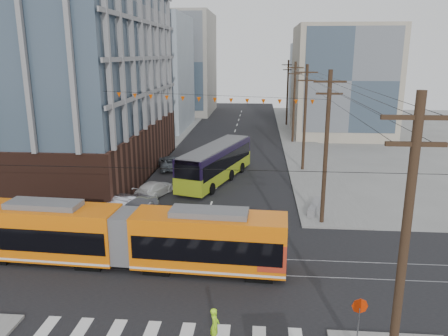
{
  "coord_description": "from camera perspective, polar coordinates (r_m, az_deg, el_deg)",
  "views": [
    {
      "loc": [
        3.8,
        -19.22,
        12.03
      ],
      "look_at": [
        1.39,
        10.61,
        4.16
      ],
      "focal_mm": 35.0,
      "sensor_mm": 36.0,
      "label": 1
    }
  ],
  "objects": [
    {
      "name": "bg_bldg_ne_far",
      "position": [
        88.51,
        14.11,
        11.04
      ],
      "size": [
        16.0,
        16.0,
        14.0
      ],
      "primitive_type": "cube",
      "color": "#8C99A5",
      "rests_on": "ground"
    },
    {
      "name": "streetcar",
      "position": [
        26.12,
        -12.67,
        -8.77
      ],
      "size": [
        18.52,
        3.62,
        3.55
      ],
      "primitive_type": null,
      "rotation": [
        0.0,
        0.0,
        -0.06
      ],
      "color": "orange",
      "rests_on": "ground"
    },
    {
      "name": "ground",
      "position": [
        22.99,
        -5.84,
        -16.89
      ],
      "size": [
        160.0,
        160.0,
        0.0
      ],
      "primitive_type": "plane",
      "color": "slate"
    },
    {
      "name": "bg_bldg_nw_near",
      "position": [
        74.26,
        -11.91,
        12.09
      ],
      "size": [
        18.0,
        16.0,
        18.0
      ],
      "primitive_type": "cube",
      "color": "#8C99A5",
      "rests_on": "ground"
    },
    {
      "name": "bg_bldg_nw_far",
      "position": [
        92.97,
        -6.6,
        13.39
      ],
      "size": [
        16.0,
        18.0,
        20.0
      ],
      "primitive_type": "cube",
      "color": "gray",
      "rests_on": "ground"
    },
    {
      "name": "bg_bldg_ne_near",
      "position": [
        68.44,
        15.16,
        10.86
      ],
      "size": [
        14.0,
        14.0,
        16.0
      ],
      "primitive_type": "cube",
      "color": "gray",
      "rests_on": "ground"
    },
    {
      "name": "stop_sign",
      "position": [
        20.0,
        17.11,
        -19.1
      ],
      "size": [
        0.72,
        0.72,
        2.21
      ],
      "primitive_type": null,
      "rotation": [
        0.0,
        0.0,
        0.08
      ],
      "color": "#BE2400",
      "rests_on": "ground"
    },
    {
      "name": "utility_pole_near",
      "position": [
        15.48,
        22.27,
        -11.39
      ],
      "size": [
        0.3,
        0.3,
        11.0
      ],
      "primitive_type": "cylinder",
      "color": "black",
      "rests_on": "ground"
    },
    {
      "name": "city_bus",
      "position": [
        42.23,
        -1.04,
        0.69
      ],
      "size": [
        6.33,
        12.82,
        3.56
      ],
      "primitive_type": null,
      "rotation": [
        0.0,
        0.0,
        -0.3
      ],
      "color": "black",
      "rests_on": "ground"
    },
    {
      "name": "parked_car_silver",
      "position": [
        34.27,
        -12.15,
        -4.72
      ],
      "size": [
        3.58,
        5.19,
        1.62
      ],
      "primitive_type": "imported",
      "rotation": [
        0.0,
        0.0,
        2.72
      ],
      "color": "#AAADBC",
      "rests_on": "ground"
    },
    {
      "name": "jersey_barrier",
      "position": [
        35.04,
        11.77,
        -5.05
      ],
      "size": [
        1.77,
        3.63,
        0.71
      ],
      "primitive_type": "cube",
      "rotation": [
        0.0,
        0.0,
        -0.29
      ],
      "color": "gray",
      "rests_on": "ground"
    },
    {
      "name": "pedestrian",
      "position": [
        19.78,
        -1.21,
        -19.86
      ],
      "size": [
        0.41,
        0.6,
        1.6
      ],
      "primitive_type": "imported",
      "rotation": [
        0.0,
        0.0,
        1.61
      ],
      "color": "#ADFF1D",
      "rests_on": "ground"
    },
    {
      "name": "parked_car_white",
      "position": [
        38.39,
        -9.11,
        -2.69
      ],
      "size": [
        3.09,
        4.86,
        1.31
      ],
      "primitive_type": "imported",
      "rotation": [
        0.0,
        0.0,
        2.84
      ],
      "color": "silver",
      "rests_on": "ground"
    },
    {
      "name": "utility_pole_far",
      "position": [
        75.65,
        8.29,
        9.63
      ],
      "size": [
        0.3,
        0.3,
        11.0
      ],
      "primitive_type": "cylinder",
      "color": "black",
      "rests_on": "ground"
    },
    {
      "name": "parked_car_grey",
      "position": [
        47.22,
        -7.14,
        0.73
      ],
      "size": [
        3.78,
        5.47,
        1.39
      ],
      "primitive_type": "imported",
      "rotation": [
        0.0,
        0.0,
        3.47
      ],
      "color": "#515961",
      "rests_on": "ground"
    }
  ]
}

